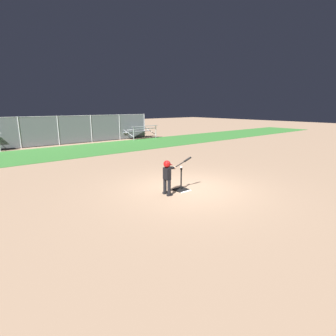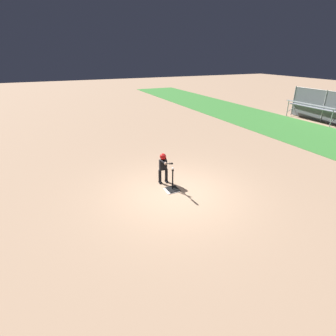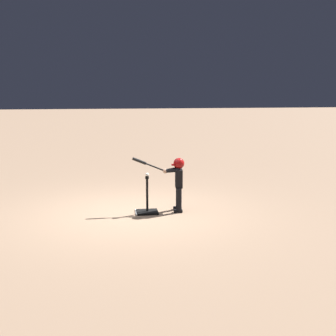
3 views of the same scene
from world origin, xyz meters
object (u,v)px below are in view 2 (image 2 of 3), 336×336
Objects in this scene: batting_tee at (173,187)px; baseball at (173,169)px; batter_child at (163,165)px; bleachers_center at (319,111)px.

baseball is (0.00, -0.00, 0.71)m from batting_tee.
batter_child reaches higher than batting_tee.
baseball is 15.15m from bleachers_center.
batter_child is at bearing -173.76° from batting_tee.
batter_child is (-0.63, -0.07, 0.62)m from batting_tee.
batting_tee is 0.71m from baseball.
batting_tee is at bearing -69.32° from bleachers_center.
baseball reaches higher than batting_tee.
batter_child is at bearing -173.76° from baseball.
bleachers_center reaches higher than batter_child.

